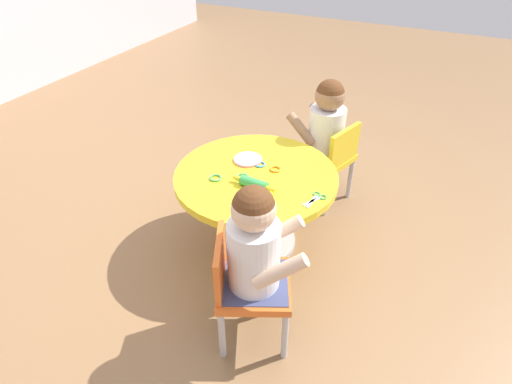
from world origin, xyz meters
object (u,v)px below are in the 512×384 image
object	(u,v)px
craft_table	(256,192)
rolling_pin	(254,183)
child_chair_right	(328,158)
seated_child_right	(326,122)
child_chair_left	(245,284)
seated_child_left	(255,243)
craft_scissors	(316,198)

from	to	relation	value
craft_table	rolling_pin	distance (m)	0.19
child_chair_right	seated_child_right	world-z (taller)	seated_child_right
craft_table	rolling_pin	size ratio (longest dim) A/B	3.61
child_chair_left	seated_child_left	xyz separation A→B (m)	(0.02, -0.04, 0.23)
child_chair_left	child_chair_right	xyz separation A→B (m)	(1.11, 0.01, 0.00)
child_chair_left	seated_child_left	size ratio (longest dim) A/B	1.05
child_chair_right	rolling_pin	distance (m)	0.72
seated_child_left	seated_child_right	bearing A→B (deg)	4.31
craft_table	craft_scissors	size ratio (longest dim) A/B	5.88
seated_child_right	craft_scissors	bearing A→B (deg)	-164.98
child_chair_left	seated_child_left	bearing A→B (deg)	-64.76
craft_table	child_chair_left	size ratio (longest dim) A/B	1.55
craft_table	seated_child_right	size ratio (longest dim) A/B	1.63
child_chair_left	craft_scissors	size ratio (longest dim) A/B	3.79
craft_table	craft_scissors	xyz separation A→B (m)	(-0.07, -0.35, 0.12)
craft_table	craft_scissors	world-z (taller)	craft_scissors
craft_table	seated_child_right	bearing A→B (deg)	-17.11
seated_child_left	child_chair_left	bearing A→B (deg)	115.24
child_chair_left	seated_child_right	bearing A→B (deg)	2.42
child_chair_right	seated_child_right	bearing A→B (deg)	72.40
seated_child_right	craft_scissors	size ratio (longest dim) A/B	3.60
child_chair_left	rolling_pin	bearing A→B (deg)	22.01
child_chair_left	craft_scissors	bearing A→B (deg)	-14.34
craft_table	craft_scissors	bearing A→B (deg)	-101.27
child_chair_left	seated_child_right	distance (m)	1.15
seated_child_left	child_chair_right	bearing A→B (deg)	2.38
craft_table	seated_child_left	xyz separation A→B (m)	(-0.54, -0.26, 0.19)
craft_scissors	seated_child_right	bearing A→B (deg)	15.02
craft_table	seated_child_right	distance (m)	0.63
child_chair_left	child_chair_right	bearing A→B (deg)	0.49
seated_child_right	rolling_pin	distance (m)	0.70
child_chair_left	child_chair_right	distance (m)	1.11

